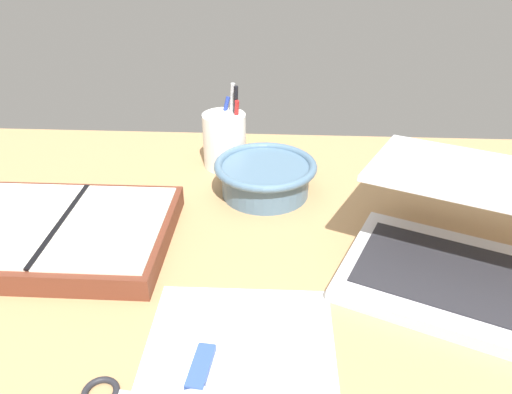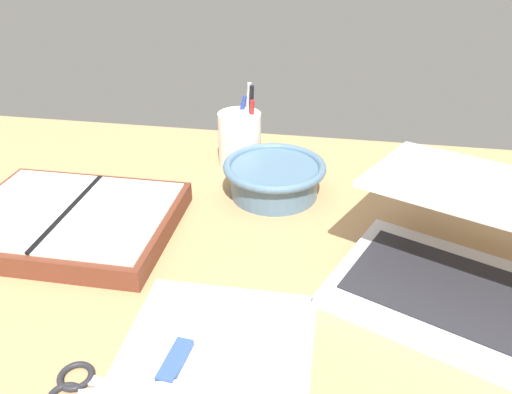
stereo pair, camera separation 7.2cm
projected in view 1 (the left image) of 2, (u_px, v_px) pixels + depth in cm
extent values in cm
cube|color=tan|center=(231.00, 285.00, 67.37)|extent=(140.00, 100.00, 2.00)
cube|color=silver|center=(462.00, 284.00, 64.79)|extent=(35.89, 31.17, 1.80)
cube|color=#232328|center=(464.00, 278.00, 64.28)|extent=(30.25, 24.36, 0.24)
cube|color=silver|center=(489.00, 177.00, 66.32)|extent=(35.88, 31.13, 3.05)
cube|color=silver|center=(489.00, 179.00, 65.98)|extent=(32.82, 28.22, 2.35)
cylinder|color=slate|center=(265.00, 180.00, 85.78)|extent=(14.92, 14.92, 5.36)
torus|color=slate|center=(265.00, 166.00, 84.44)|extent=(17.55, 17.55, 1.40)
cylinder|color=white|center=(225.00, 141.00, 94.02)|extent=(8.06, 8.06, 10.38)
cylinder|color=black|center=(236.00, 123.00, 93.01)|extent=(1.42, 2.37, 14.80)
cylinder|color=#233899|center=(221.00, 127.00, 94.92)|extent=(3.68, 1.95, 11.91)
cylinder|color=#B21E1E|center=(236.00, 129.00, 93.66)|extent=(1.83, 3.30, 12.23)
cylinder|color=#B7B7BC|center=(232.00, 121.00, 93.94)|extent=(1.69, 1.40, 14.84)
cube|color=brown|center=(63.00, 233.00, 73.55)|extent=(31.46, 24.44, 3.27)
cube|color=silver|center=(11.00, 221.00, 73.04)|extent=(14.56, 22.27, 0.30)
cube|color=silver|center=(112.00, 225.00, 72.28)|extent=(14.56, 22.27, 0.30)
cube|color=black|center=(61.00, 222.00, 72.58)|extent=(0.87, 22.23, 0.30)
torus|color=#232328|center=(101.00, 392.00, 50.95)|extent=(3.90, 3.90, 0.70)
cube|color=white|center=(237.00, 373.00, 53.30)|extent=(21.66, 27.37, 0.16)
cube|color=#33519E|center=(201.00, 368.00, 53.47)|extent=(2.62, 6.18, 1.00)
cube|color=silver|center=(209.00, 343.00, 56.54)|extent=(1.32, 1.32, 0.60)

